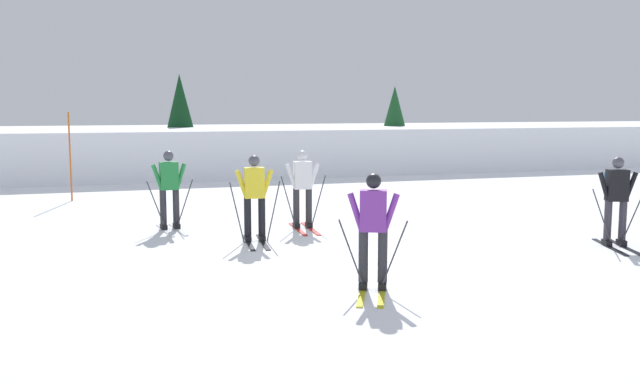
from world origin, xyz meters
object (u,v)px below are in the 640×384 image
(trail_marker_pole, at_px, (70,157))
(conifer_far_right, at_px, (395,116))
(skier_yellow, at_px, (255,196))
(skier_black, at_px, (616,196))
(skier_white, at_px, (302,185))
(conifer_far_left, at_px, (180,113))
(skier_purple, at_px, (373,228))
(skier_green, at_px, (169,188))

(trail_marker_pole, height_order, conifer_far_right, conifer_far_right)
(skier_yellow, xyz_separation_m, trail_marker_pole, (-3.70, 7.35, 0.33))
(skier_yellow, bearing_deg, skier_black, -20.67)
(skier_yellow, bearing_deg, conifer_far_right, 58.26)
(skier_white, bearing_deg, conifer_far_left, 93.66)
(conifer_far_right, bearing_deg, conifer_far_left, 174.28)
(skier_black, height_order, trail_marker_pole, trail_marker_pole)
(skier_white, xyz_separation_m, trail_marker_pole, (-5.01, 6.16, 0.29))
(conifer_far_right, bearing_deg, skier_purple, -114.01)
(skier_purple, xyz_separation_m, skier_black, (5.61, 1.66, 0.04))
(skier_green, bearing_deg, skier_yellow, -51.90)
(skier_black, distance_m, conifer_far_left, 20.06)
(skier_yellow, relative_size, skier_white, 1.00)
(skier_yellow, height_order, skier_white, same)
(skier_yellow, xyz_separation_m, skier_purple, (0.88, -4.11, -0.00))
(skier_green, height_order, conifer_far_right, conifer_far_right)
(skier_purple, relative_size, conifer_far_right, 0.48)
(skier_purple, distance_m, skier_black, 5.85)
(trail_marker_pole, bearing_deg, skier_black, -43.89)
(skier_white, relative_size, skier_green, 1.00)
(skier_white, height_order, skier_green, same)
(skier_yellow, height_order, skier_black, same)
(skier_green, bearing_deg, skier_purple, -68.57)
(conifer_far_right, bearing_deg, skier_green, -129.02)
(skier_yellow, distance_m, skier_purple, 4.20)
(trail_marker_pole, distance_m, conifer_far_left, 10.13)
(skier_yellow, relative_size, skier_black, 1.00)
(skier_white, xyz_separation_m, conifer_far_left, (-0.98, 15.39, 1.39))
(skier_purple, height_order, skier_green, same)
(conifer_far_left, height_order, conifer_far_right, conifer_far_left)
(skier_purple, distance_m, skier_green, 6.44)
(skier_yellow, height_order, conifer_far_right, conifer_far_right)
(conifer_far_left, bearing_deg, skier_white, -86.34)
(skier_black, xyz_separation_m, trail_marker_pole, (-10.19, 9.80, 0.29))
(trail_marker_pole, distance_m, conifer_far_right, 15.77)
(conifer_far_right, bearing_deg, trail_marker_pole, -148.20)
(skier_black, bearing_deg, trail_marker_pole, 136.11)
(skier_yellow, xyz_separation_m, conifer_far_left, (0.33, 16.59, 1.43))
(skier_yellow, distance_m, skier_green, 2.39)
(skier_black, bearing_deg, conifer_far_right, 80.00)
(skier_white, height_order, trail_marker_pole, trail_marker_pole)
(skier_black, bearing_deg, conifer_far_left, 107.94)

